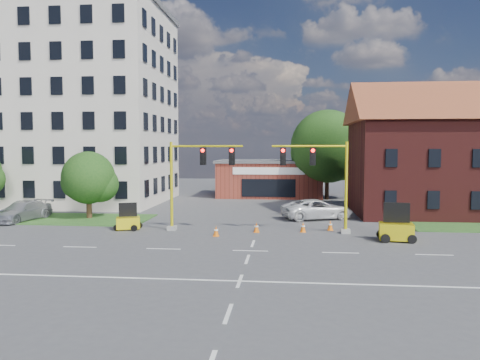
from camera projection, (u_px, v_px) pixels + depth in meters
The scene contains 19 objects.
ground at pixel (250, 251), 26.30m from camera, with size 120.00×120.00×0.00m, color #4A4A4C.
grass_verge_nw at pixel (16, 218), 38.21m from camera, with size 22.00×6.00×0.08m, color #26551F.
lane_markings at pixel (246, 264), 23.32m from camera, with size 60.00×36.00×0.01m, color white, non-canonical shape.
office_block at pixel (78, 105), 49.31m from camera, with size 18.40×15.40×20.60m.
brick_shop at pixel (270, 178), 55.91m from camera, with size 12.40×8.40×4.30m.
townhouse_row at pixel (475, 146), 39.98m from camera, with size 21.00×11.00×11.50m.
tree_large at pixel (331, 149), 52.09m from camera, with size 8.57×8.16×10.00m.
tree_nw_front at pixel (91, 179), 37.95m from camera, with size 4.48×4.27×5.49m.
signal_mast_west at pixel (195, 175), 32.41m from camera, with size 5.30×0.60×6.20m.
signal_mast_east at pixel (322, 175), 31.55m from camera, with size 5.30×0.60×6.20m.
trailer_west at pixel (128, 222), 33.00m from camera, with size 1.88×1.55×1.83m.
trailer_east at pixel (396, 230), 28.98m from camera, with size 2.17×1.58×2.29m.
cone_a at pixel (216, 231), 30.56m from camera, with size 0.40×0.40×0.70m.
cone_b at pixel (256, 227), 31.98m from camera, with size 0.40×0.40×0.70m.
cone_c at pixel (303, 227), 32.06m from camera, with size 0.40×0.40×0.70m.
cone_d at pixel (330, 225), 32.81m from camera, with size 0.40×0.40×0.70m.
pickup_white at pixel (317, 209), 37.93m from camera, with size 2.67×5.78×1.61m, color white.
sedan_silver_front at pixel (24, 210), 38.35m from camera, with size 1.48×4.24×1.40m, color #A3A4AA.
sedan_silver_rear at pixel (22, 211), 36.94m from camera, with size 2.14×5.26×1.53m, color #A3A4AA.
Camera 1 is at (2.01, -25.89, 5.81)m, focal length 35.00 mm.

